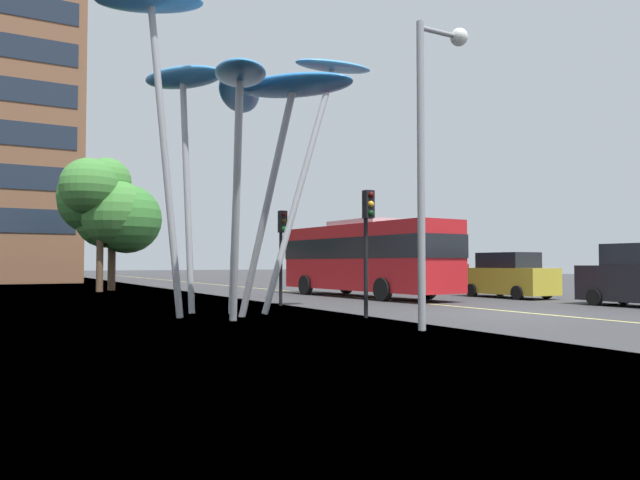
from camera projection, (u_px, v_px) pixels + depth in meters
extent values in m
cube|color=#38383A|center=(501.00, 316.00, 18.51)|extent=(120.00, 240.00, 0.10)
cube|color=#9E998E|center=(88.00, 339.00, 12.65)|extent=(16.00, 240.00, 0.05)
cube|color=#E0D666|center=(525.00, 313.00, 19.03)|extent=(0.16, 144.00, 0.01)
cube|color=red|center=(365.00, 257.00, 27.81)|extent=(3.04, 10.48, 2.95)
cube|color=black|center=(365.00, 248.00, 27.83)|extent=(3.07, 10.59, 0.94)
cube|color=yellow|center=(307.00, 236.00, 32.16)|extent=(1.35, 0.18, 0.36)
cube|color=#B2B2B7|center=(365.00, 223.00, 27.87)|extent=(2.04, 3.73, 0.24)
cylinder|color=black|center=(346.00, 284.00, 31.12)|extent=(0.33, 0.97, 0.96)
cylinder|color=black|center=(306.00, 285.00, 29.80)|extent=(0.33, 0.97, 0.96)
cylinder|color=black|center=(427.00, 288.00, 26.03)|extent=(0.33, 0.97, 0.96)
cylinder|color=black|center=(383.00, 290.00, 24.70)|extent=(0.33, 0.97, 0.96)
cylinder|color=#9EA0A5|center=(300.00, 186.00, 19.20)|extent=(2.66, 0.21, 8.12)
ellipsoid|color=#4CA3E5|center=(334.00, 67.00, 19.95)|extent=(2.81, 1.20, 0.46)
cylinder|color=#9EA0A5|center=(236.00, 198.00, 19.55)|extent=(1.08, 1.72, 7.40)
ellipsoid|color=#388EDB|center=(240.00, 93.00, 20.52)|extent=(2.79, 3.56, 1.12)
cylinder|color=#9EA0A5|center=(187.00, 194.00, 19.09)|extent=(0.48, 0.74, 7.53)
ellipsoid|color=#4299E0|center=(183.00, 78.00, 19.39)|extent=(2.58, 3.67, 0.91)
cylinder|color=#9EA0A5|center=(165.00, 160.00, 17.18)|extent=(1.12, 0.25, 9.01)
ellipsoid|color=#4CA3E5|center=(151.00, 1.00, 17.15)|extent=(3.16, 1.44, 0.89)
cylinder|color=#9EA0A5|center=(236.00, 202.00, 15.84)|extent=(0.63, 1.60, 6.39)
ellipsoid|color=#388EDB|center=(240.00, 74.00, 15.27)|extent=(2.04, 3.28, 0.75)
cylinder|color=#9EA0A5|center=(267.00, 204.00, 17.12)|extent=(1.06, 1.98, 6.52)
ellipsoid|color=#2D7FD1|center=(294.00, 86.00, 16.68)|extent=(2.93, 4.07, 0.85)
cylinder|color=black|center=(366.00, 254.00, 17.31)|extent=(0.12, 0.12, 3.64)
cube|color=black|center=(368.00, 204.00, 17.25)|extent=(0.28, 0.24, 0.80)
sphere|color=#390706|center=(371.00, 195.00, 17.14)|extent=(0.18, 0.18, 0.18)
sphere|color=orange|center=(371.00, 204.00, 17.13)|extent=(0.18, 0.18, 0.18)
sphere|color=black|center=(371.00, 213.00, 17.12)|extent=(0.18, 0.18, 0.18)
cylinder|color=black|center=(281.00, 258.00, 22.22)|extent=(0.12, 0.12, 3.49)
cube|color=black|center=(283.00, 222.00, 22.15)|extent=(0.28, 0.24, 0.80)
sphere|color=#390706|center=(284.00, 214.00, 22.05)|extent=(0.18, 0.18, 0.18)
sphere|color=#3A2707|center=(284.00, 221.00, 22.04)|extent=(0.18, 0.18, 0.18)
sphere|color=green|center=(284.00, 229.00, 22.03)|extent=(0.18, 0.18, 0.18)
cylinder|color=black|center=(624.00, 296.00, 23.07)|extent=(0.20, 0.60, 0.60)
cylinder|color=black|center=(594.00, 297.00, 22.22)|extent=(0.20, 0.60, 0.60)
cube|color=gold|center=(508.00, 281.00, 27.30)|extent=(1.80, 4.38, 1.16)
cube|color=black|center=(508.00, 260.00, 27.34)|extent=(1.66, 2.41, 0.70)
cylinder|color=black|center=(500.00, 289.00, 28.91)|extent=(0.20, 0.60, 0.60)
cylinder|color=black|center=(472.00, 290.00, 28.03)|extent=(0.20, 0.60, 0.60)
cylinder|color=black|center=(547.00, 292.00, 26.55)|extent=(0.20, 0.60, 0.60)
cylinder|color=black|center=(517.00, 293.00, 25.66)|extent=(0.20, 0.60, 0.60)
cube|color=maroon|center=(428.00, 276.00, 32.46)|extent=(1.81, 4.32, 1.33)
cube|color=black|center=(428.00, 258.00, 32.49)|extent=(1.67, 2.38, 0.65)
cylinder|color=black|center=(425.00, 285.00, 34.05)|extent=(0.20, 0.60, 0.60)
cylinder|color=black|center=(400.00, 286.00, 33.16)|extent=(0.20, 0.60, 0.60)
cylinder|color=black|center=(458.00, 287.00, 31.71)|extent=(0.20, 0.60, 0.60)
cylinder|color=black|center=(431.00, 288.00, 30.82)|extent=(0.20, 0.60, 0.60)
cylinder|color=gray|center=(421.00, 174.00, 14.15)|extent=(0.18, 0.18, 7.28)
cylinder|color=gray|center=(440.00, 33.00, 14.58)|extent=(1.21, 0.12, 0.12)
sphere|color=silver|center=(459.00, 37.00, 14.88)|extent=(0.44, 0.44, 0.44)
cylinder|color=brown|center=(100.00, 266.00, 32.89)|extent=(0.37, 0.37, 2.82)
sphere|color=#428438|center=(89.00, 186.00, 32.76)|extent=(3.09, 3.09, 3.09)
sphere|color=#428438|center=(115.00, 213.00, 33.77)|extent=(3.79, 3.79, 3.79)
sphere|color=#428438|center=(107.00, 182.00, 34.11)|extent=(2.71, 2.71, 2.71)
cylinder|color=brown|center=(112.00, 266.00, 34.73)|extent=(0.44, 0.44, 2.83)
sphere|color=#387A33|center=(91.00, 201.00, 35.16)|extent=(3.79, 3.79, 3.79)
sphere|color=#387A33|center=(106.00, 217.00, 34.54)|extent=(3.52, 3.52, 3.52)
sphere|color=#387A33|center=(118.00, 216.00, 35.56)|extent=(3.90, 3.90, 3.90)
sphere|color=#387A33|center=(94.00, 197.00, 34.14)|extent=(3.96, 3.96, 3.96)
sphere|color=#387A33|center=(127.00, 219.00, 34.13)|extent=(3.89, 3.89, 3.89)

